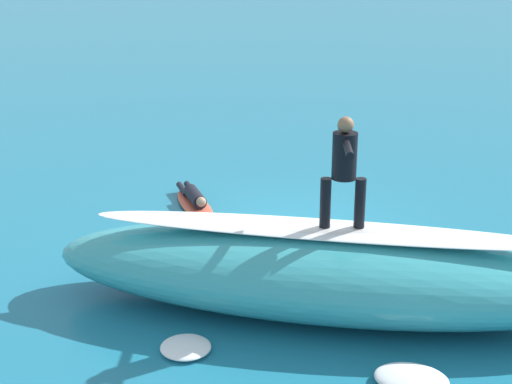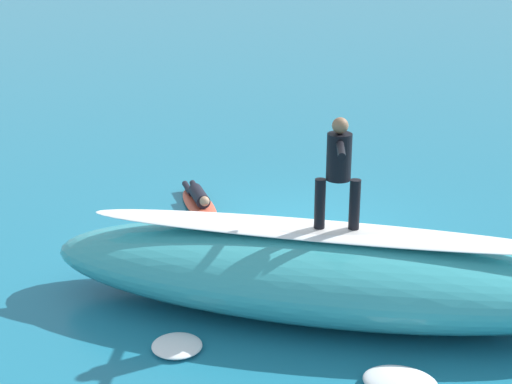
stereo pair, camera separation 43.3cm
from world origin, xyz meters
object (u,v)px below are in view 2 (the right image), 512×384
at_px(surfer_riding, 339,165).
at_px(surfer_paddling, 198,194).
at_px(surfboard_paddling, 199,205).
at_px(surfboard_riding, 336,231).

relative_size(surfer_riding, surfer_paddling, 0.99).
height_order(surfer_riding, surfboard_paddling, surfer_riding).
distance_m(surfboard_riding, surfer_paddling, 4.91).
height_order(surfboard_riding, surfboard_paddling, surfboard_riding).
bearing_deg(surfboard_riding, surfer_paddling, -59.05).
bearing_deg(surfboard_paddling, surfer_paddling, 180.00).
bearing_deg(surfer_riding, surfer_paddling, -59.05).
bearing_deg(surfer_paddling, surfboard_paddling, -0.00).
xyz_separation_m(surfer_riding, surfer_paddling, (1.64, -4.52, -1.95)).
relative_size(surfboard_paddling, surfer_paddling, 1.26).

